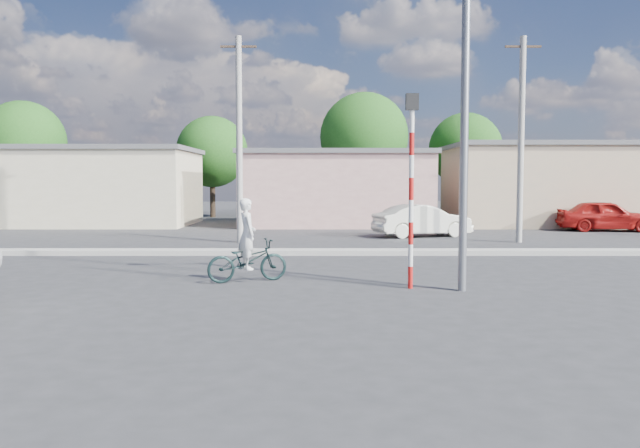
{
  "coord_description": "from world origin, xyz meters",
  "views": [
    {
      "loc": [
        1.16,
        -12.46,
        2.44
      ],
      "look_at": [
        1.16,
        3.81,
        1.3
      ],
      "focal_mm": 35.0,
      "sensor_mm": 36.0,
      "label": 1
    }
  ],
  "objects_px": {
    "streetlight": "(458,63)",
    "car_red": "(605,216)",
    "cyclist": "(247,246)",
    "car_cream": "(422,221)",
    "traffic_pole": "(411,173)",
    "bicycle": "(247,261)"
  },
  "relations": [
    {
      "from": "bicycle",
      "to": "car_cream",
      "type": "xyz_separation_m",
      "value": [
        6.19,
        12.13,
        0.18
      ]
    },
    {
      "from": "cyclist",
      "to": "streetlight",
      "type": "xyz_separation_m",
      "value": [
        4.73,
        -1.23,
        4.1
      ]
    },
    {
      "from": "bicycle",
      "to": "traffic_pole",
      "type": "xyz_separation_m",
      "value": [
        3.79,
        -0.93,
        2.08
      ]
    },
    {
      "from": "traffic_pole",
      "to": "car_cream",
      "type": "bearing_deg",
      "value": 79.6
    },
    {
      "from": "streetlight",
      "to": "traffic_pole",
      "type": "bearing_deg",
      "value": 162.27
    },
    {
      "from": "cyclist",
      "to": "car_cream",
      "type": "distance_m",
      "value": 13.62
    },
    {
      "from": "traffic_pole",
      "to": "streetlight",
      "type": "height_order",
      "value": "streetlight"
    },
    {
      "from": "bicycle",
      "to": "cyclist",
      "type": "relative_size",
      "value": 1.14
    },
    {
      "from": "car_red",
      "to": "traffic_pole",
      "type": "height_order",
      "value": "traffic_pole"
    },
    {
      "from": "car_cream",
      "to": "streetlight",
      "type": "distance_m",
      "value": 14.1
    },
    {
      "from": "streetlight",
      "to": "bicycle",
      "type": "bearing_deg",
      "value": 165.38
    },
    {
      "from": "cyclist",
      "to": "streetlight",
      "type": "distance_m",
      "value": 6.38
    },
    {
      "from": "traffic_pole",
      "to": "car_red",
      "type": "bearing_deg",
      "value": 53.79
    },
    {
      "from": "car_cream",
      "to": "bicycle",
      "type": "bearing_deg",
      "value": 135.13
    },
    {
      "from": "cyclist",
      "to": "car_cream",
      "type": "relative_size",
      "value": 0.41
    },
    {
      "from": "streetlight",
      "to": "car_red",
      "type": "bearing_deg",
      "value": 56.53
    },
    {
      "from": "bicycle",
      "to": "streetlight",
      "type": "xyz_separation_m",
      "value": [
        4.73,
        -1.23,
        4.45
      ]
    },
    {
      "from": "cyclist",
      "to": "traffic_pole",
      "type": "relative_size",
      "value": 0.39
    },
    {
      "from": "car_cream",
      "to": "car_red",
      "type": "distance_m",
      "value": 9.78
    },
    {
      "from": "bicycle",
      "to": "streetlight",
      "type": "relative_size",
      "value": 0.22
    },
    {
      "from": "car_cream",
      "to": "car_red",
      "type": "bearing_deg",
      "value": -90.3
    },
    {
      "from": "cyclist",
      "to": "streetlight",
      "type": "height_order",
      "value": "streetlight"
    }
  ]
}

